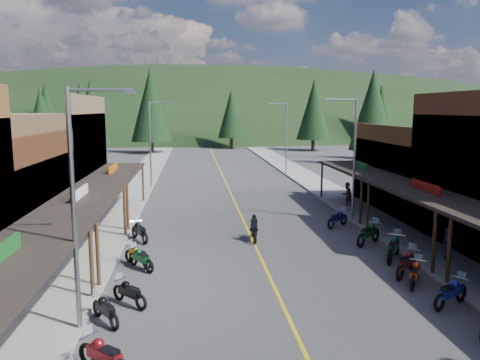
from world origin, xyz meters
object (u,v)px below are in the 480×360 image
object	(u,v)px
streetlight_2	(352,154)
pine_4	(314,109)
bike_west_4	(104,354)
bike_east_6	(415,272)
pine_10	(91,113)
pine_6	(452,113)
streetlight_1	(152,141)
pine_11	(373,110)
bike_east_7	(407,262)
pine_2	(151,105)
shop_east_3	(426,175)
streetlight_0	(78,200)
bike_west_7	(141,258)
bike_east_10	(338,218)
pine_8	(42,120)
bike_west_6	(129,292)
pine_1	(81,109)
pine_9	(381,115)
rider_on_bike	(254,230)
bike_east_5	(451,291)
bike_west_8	(138,255)
pedestrian_east_b	(347,194)
pine_7	(46,109)
pine_5	(375,106)
shop_west_3	(36,166)
bike_west_5	(105,309)
bike_east_9	(369,232)
bike_west_9	(139,230)
pine_3	(231,113)
streetlight_3	(285,135)
bike_east_8	(394,247)

from	to	relation	value
streetlight_2	pine_4	world-z (taller)	pine_4
bike_west_4	bike_east_6	distance (m)	12.94
pine_10	pine_6	bearing A→B (deg)	12.34
streetlight_1	pine_11	world-z (taller)	pine_11
bike_east_7	pine_2	bearing A→B (deg)	148.77
shop_east_3	pine_6	bearing A→B (deg)	58.54
streetlight_0	bike_west_7	world-z (taller)	streetlight_0
bike_east_10	pine_8	bearing A→B (deg)	178.61
bike_west_6	bike_west_4	bearing A→B (deg)	-134.96
pine_1	pine_9	size ratio (longest dim) A/B	1.16
streetlight_0	rider_on_bike	size ratio (longest dim) A/B	3.90
bike_west_6	bike_east_5	bearing A→B (deg)	-50.29
bike_east_5	bike_west_8	bearing A→B (deg)	-145.86
streetlight_0	pedestrian_east_b	world-z (taller)	streetlight_0
pine_7	pine_8	xyz separation A→B (m)	(10.00, -36.00, -1.26)
bike_west_4	bike_west_7	size ratio (longest dim) A/B	1.09
shop_east_3	streetlight_0	xyz separation A→B (m)	(-20.71, -17.30, 1.93)
pine_7	pine_8	world-z (taller)	pine_7
pine_11	bike_west_4	size ratio (longest dim) A/B	5.83
pine_5	pine_8	xyz separation A→B (m)	(-56.00, -32.00, -2.01)
pine_7	bike_east_10	world-z (taller)	pine_7
shop_west_3	pine_9	world-z (taller)	pine_9
pedestrian_east_b	streetlight_1	bearing A→B (deg)	-59.52
bike_west_5	bike_east_9	size ratio (longest dim) A/B	0.81
streetlight_0	bike_west_4	bearing A→B (deg)	-67.01
pine_10	bike_east_5	size ratio (longest dim) A/B	5.58
bike_west_5	bike_west_9	xyz separation A→B (m)	(0.05, 10.21, 0.08)
pine_3	rider_on_bike	size ratio (longest dim) A/B	5.37
pine_9	bike_east_10	world-z (taller)	pine_9
pine_6	bike_west_8	size ratio (longest dim) A/B	5.58
bike_west_6	bike_west_5	bearing A→B (deg)	-157.54
pine_8	streetlight_3	bearing A→B (deg)	-19.05
pine_5	pine_11	xyz separation A→B (m)	(-14.00, -34.00, -0.80)
pedestrian_east_b	streetlight_0	bearing A→B (deg)	23.83
bike_east_5	pine_1	bearing A→B (deg)	171.50
pine_2	pine_6	size ratio (longest dim) A/B	1.27
shop_east_3	pine_9	size ratio (longest dim) A/B	1.01
pine_2	bike_east_10	xyz separation A→B (m)	(15.66, -51.37, -7.39)
streetlight_2	bike_east_6	size ratio (longest dim) A/B	4.04
bike_west_6	bike_east_9	world-z (taller)	bike_east_9
pine_8	bike_west_4	xyz separation A→B (m)	(16.20, -48.71, -5.37)
bike_east_8	pine_2	bearing A→B (deg)	140.49
pine_11	bike_east_7	xyz separation A→B (m)	(-13.96, -40.09, -6.55)
bike_west_5	streetlight_1	bearing A→B (deg)	56.48
pine_2	pine_6	world-z (taller)	pine_2
pine_7	bike_west_9	distance (m)	76.07
streetlight_2	bike_west_5	bearing A→B (deg)	-134.60
streetlight_3	bike_east_8	xyz separation A→B (m)	(-0.55, -29.91, -3.79)
bike_west_9	bike_east_5	world-z (taller)	bike_west_9
bike_east_8	pine_8	bearing A→B (deg)	160.12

